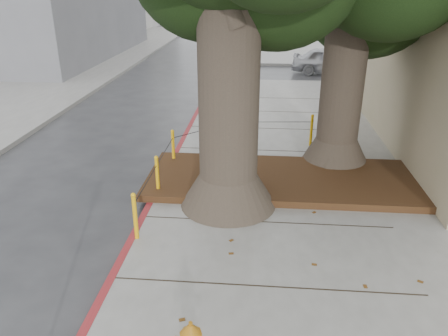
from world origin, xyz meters
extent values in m
plane|color=#28282B|center=(0.00, 0.00, 0.00)|extent=(140.00, 140.00, 0.00)
cube|color=slate|center=(6.00, 30.00, 0.07)|extent=(16.00, 20.00, 0.15)
cube|color=maroon|center=(-2.00, 2.50, 0.07)|extent=(0.14, 26.00, 0.16)
cube|color=black|center=(0.90, 3.90, 0.23)|extent=(6.40, 2.60, 0.16)
cone|color=#4C3F33|center=(-0.30, 2.70, 0.50)|extent=(2.04, 2.04, 0.70)
cylinder|color=#4C3F33|center=(-0.30, 2.70, 2.53)|extent=(1.20, 1.20, 4.22)
cone|color=#4C3F33|center=(2.30, 5.20, 0.50)|extent=(1.77, 1.77, 0.70)
cylinder|color=#4C3F33|center=(2.30, 5.20, 2.32)|extent=(1.04, 1.04, 3.84)
cylinder|color=#FFB70E|center=(-1.90, 1.20, 0.60)|extent=(0.08, 0.08, 0.90)
sphere|color=#FFB70E|center=(-1.90, 1.20, 1.05)|extent=(0.09, 0.09, 0.09)
cylinder|color=#FFB70E|center=(-1.90, 3.00, 0.60)|extent=(0.08, 0.08, 0.90)
sphere|color=#FFB70E|center=(-1.90, 3.00, 1.05)|extent=(0.09, 0.09, 0.09)
cylinder|color=#FFB70E|center=(-1.90, 4.80, 0.60)|extent=(0.08, 0.08, 0.90)
sphere|color=#FFB70E|center=(-1.90, 4.80, 1.05)|extent=(0.09, 0.09, 0.09)
cylinder|color=#FFB70E|center=(-0.40, 6.30, 0.60)|extent=(0.08, 0.08, 0.90)
sphere|color=#FFB70E|center=(-0.40, 6.30, 1.05)|extent=(0.09, 0.09, 0.09)
cylinder|color=#FFB70E|center=(1.80, 6.50, 0.60)|extent=(0.08, 0.08, 0.90)
sphere|color=#FFB70E|center=(1.80, 6.50, 1.05)|extent=(0.09, 0.09, 0.09)
cylinder|color=black|center=(-1.90, 2.10, 0.87)|extent=(0.02, 1.80, 0.02)
cylinder|color=black|center=(-1.90, 3.90, 0.87)|extent=(0.02, 1.80, 0.02)
cylinder|color=black|center=(-1.15, 5.55, 0.87)|extent=(1.51, 1.51, 0.02)
cylinder|color=black|center=(0.70, 6.40, 0.87)|extent=(2.20, 0.22, 0.02)
cylinder|color=#AF6A11|center=(-0.41, -1.66, 0.68)|extent=(0.31, 0.31, 0.07)
cone|color=#AF6A11|center=(-0.41, -1.66, 0.77)|extent=(0.29, 0.29, 0.13)
cylinder|color=#AF6A11|center=(-0.41, -1.66, 0.85)|extent=(0.06, 0.06, 0.05)
imported|color=#ADADB3|center=(3.89, 17.98, 0.68)|extent=(4.18, 2.13, 1.36)
imported|color=black|center=(-12.93, 17.44, 0.58)|extent=(1.85, 4.11, 1.17)
camera|label=1|loc=(0.34, -5.62, 4.61)|focal=35.00mm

